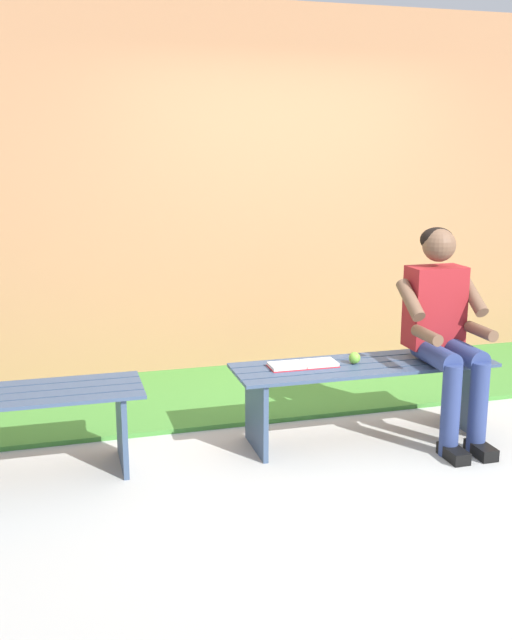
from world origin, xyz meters
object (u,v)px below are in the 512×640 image
Objects in this scene: bench_far at (6,416)px; person_seated at (444,325)px; bench_near at (364,383)px; book_open at (303,365)px; apple at (355,358)px.

person_seated reaches higher than bench_far.
bench_near is 3.87× the size of book_open.
book_open reaches higher than bench_far.
book_open is at bearing -6.30° from bench_near.
person_seated is 3.11× the size of book_open.
apple is 0.17× the size of book_open.
bench_near is at bearing 180.00° from bench_far.
bench_near is at bearing -12.43° from person_seated.
person_seated reaches higher than apple.
bench_far is 20.64× the size of apple.
bench_far is 2.56m from person_seated.
book_open is (0.84, -0.14, -0.22)m from person_seated.
bench_near is 1.10× the size of bench_far.
apple reaches higher than bench_far.
apple is (0.52, -0.12, -0.20)m from person_seated.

